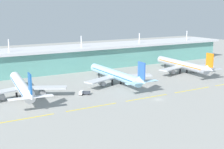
# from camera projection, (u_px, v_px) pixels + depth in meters

# --- Properties ---
(ground_plane) EXTENTS (600.00, 600.00, 0.00)m
(ground_plane) POSITION_uv_depth(u_px,v_px,m) (158.00, 100.00, 169.81)
(ground_plane) COLOR gray
(terminal_building) EXTENTS (288.00, 34.00, 27.30)m
(terminal_building) POSITION_uv_depth(u_px,v_px,m) (79.00, 57.00, 255.86)
(terminal_building) COLOR #5B9E93
(terminal_building) RESTS_ON ground
(airliner_near) EXTENTS (48.55, 64.49, 18.90)m
(airliner_near) POSITION_uv_depth(u_px,v_px,m) (22.00, 86.00, 172.13)
(airliner_near) COLOR white
(airliner_near) RESTS_ON ground
(airliner_middle) EXTENTS (48.80, 66.98, 18.90)m
(airliner_middle) POSITION_uv_depth(u_px,v_px,m) (115.00, 75.00, 202.57)
(airliner_middle) COLOR #9ED1EA
(airliner_middle) RESTS_ON ground
(airliner_far) EXTENTS (48.68, 66.12, 18.90)m
(airliner_far) POSITION_uv_depth(u_px,v_px,m) (183.00, 65.00, 238.18)
(airliner_far) COLOR #ADB2BC
(airliner_far) RESTS_ON ground
(taxiway_stripe_west) EXTENTS (28.00, 0.70, 0.04)m
(taxiway_stripe_west) POSITION_uv_depth(u_px,v_px,m) (24.00, 119.00, 140.07)
(taxiway_stripe_west) COLOR yellow
(taxiway_stripe_west) RESTS_ON ground
(taxiway_stripe_mid_west) EXTENTS (28.00, 0.70, 0.04)m
(taxiway_stripe_mid_west) POSITION_uv_depth(u_px,v_px,m) (92.00, 107.00, 156.78)
(taxiway_stripe_mid_west) COLOR yellow
(taxiway_stripe_mid_west) RESTS_ON ground
(taxiway_stripe_centre) EXTENTS (28.00, 0.70, 0.04)m
(taxiway_stripe_centre) POSITION_uv_depth(u_px,v_px,m) (147.00, 98.00, 173.49)
(taxiway_stripe_centre) COLOR yellow
(taxiway_stripe_centre) RESTS_ON ground
(taxiway_stripe_mid_east) EXTENTS (28.00, 0.70, 0.04)m
(taxiway_stripe_mid_east) POSITION_uv_depth(u_px,v_px,m) (192.00, 90.00, 190.20)
(taxiway_stripe_mid_east) COLOR yellow
(taxiway_stripe_mid_east) RESTS_ON ground
(baggage_cart) EXTENTS (3.90, 3.73, 2.48)m
(baggage_cart) POSITION_uv_depth(u_px,v_px,m) (82.00, 93.00, 178.73)
(baggage_cart) COLOR silver
(baggage_cart) RESTS_ON ground
(pushback_tug) EXTENTS (5.00, 4.42, 1.85)m
(pushback_tug) POSITION_uv_depth(u_px,v_px,m) (86.00, 93.00, 179.41)
(pushback_tug) COLOR #333842
(pushback_tug) RESTS_ON ground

